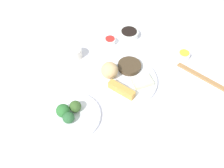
# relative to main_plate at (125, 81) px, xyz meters

# --- Properties ---
(tabletop) EXTENTS (2.20, 2.20, 0.02)m
(tabletop) POSITION_rel_main_plate_xyz_m (-0.04, -0.01, -0.02)
(tabletop) COLOR white
(tabletop) RESTS_ON ground
(main_plate) EXTENTS (0.26, 0.26, 0.02)m
(main_plate) POSITION_rel_main_plate_xyz_m (0.00, 0.00, 0.00)
(main_plate) COLOR white
(main_plate) RESTS_ON tabletop
(rice_scoop) EXTENTS (0.07, 0.07, 0.07)m
(rice_scoop) POSITION_rel_main_plate_xyz_m (0.04, -0.05, 0.04)
(rice_scoop) COLOR tan
(rice_scoop) RESTS_ON main_plate
(spring_roll) EXTENTS (0.06, 0.12, 0.03)m
(spring_roll) POSITION_rel_main_plate_xyz_m (0.05, 0.04, 0.02)
(spring_roll) COLOR gold
(spring_roll) RESTS_ON main_plate
(crab_rangoon_wonton) EXTENTS (0.09, 0.08, 0.02)m
(crab_rangoon_wonton) POSITION_rel_main_plate_xyz_m (-0.04, 0.05, 0.02)
(crab_rangoon_wonton) COLOR beige
(crab_rangoon_wonton) RESTS_ON main_plate
(stir_fry_heap) EXTENTS (0.10, 0.10, 0.02)m
(stir_fry_heap) POSITION_rel_main_plate_xyz_m (-0.05, -0.04, 0.02)
(stir_fry_heap) COLOR #423221
(stir_fry_heap) RESTS_ON main_plate
(broccoli_plate) EXTENTS (0.21, 0.21, 0.01)m
(broccoli_plate) POSITION_rel_main_plate_xyz_m (0.27, 0.02, -0.00)
(broccoli_plate) COLOR white
(broccoli_plate) RESTS_ON tabletop
(broccoli_floret_0) EXTENTS (0.05, 0.05, 0.05)m
(broccoli_floret_0) POSITION_rel_main_plate_xyz_m (0.29, -0.00, 0.03)
(broccoli_floret_0) COLOR #2C6B2F
(broccoli_floret_0) RESTS_ON broccoli_plate
(broccoli_floret_1) EXTENTS (0.04, 0.04, 0.04)m
(broccoli_floret_1) POSITION_rel_main_plate_xyz_m (0.24, 0.01, 0.03)
(broccoli_floret_1) COLOR #385A26
(broccoli_floret_1) RESTS_ON broccoli_plate
(broccoli_floret_2) EXTENTS (0.04, 0.04, 0.04)m
(broccoli_floret_2) POSITION_rel_main_plate_xyz_m (0.29, 0.03, 0.03)
(broccoli_floret_2) COLOR #2A5D31
(broccoli_floret_2) RESTS_ON broccoli_plate
(soy_sauce_bowl) EXTENTS (0.09, 0.09, 0.03)m
(soy_sauce_bowl) POSITION_rel_main_plate_xyz_m (-0.19, -0.22, 0.01)
(soy_sauce_bowl) COLOR white
(soy_sauce_bowl) RESTS_ON tabletop
(soy_sauce_bowl_liquid) EXTENTS (0.07, 0.07, 0.00)m
(soy_sauce_bowl_liquid) POSITION_rel_main_plate_xyz_m (-0.19, -0.22, 0.02)
(soy_sauce_bowl_liquid) COLOR black
(soy_sauce_bowl_liquid) RESTS_ON soy_sauce_bowl
(sauce_ramekin_hot_mustard) EXTENTS (0.05, 0.05, 0.03)m
(sauce_ramekin_hot_mustard) POSITION_rel_main_plate_xyz_m (-0.30, 0.04, 0.01)
(sauce_ramekin_hot_mustard) COLOR white
(sauce_ramekin_hot_mustard) RESTS_ON tabletop
(sauce_ramekin_hot_mustard_liquid) EXTENTS (0.04, 0.04, 0.00)m
(sauce_ramekin_hot_mustard_liquid) POSITION_rel_main_plate_xyz_m (-0.30, 0.04, 0.02)
(sauce_ramekin_hot_mustard_liquid) COLOR gold
(sauce_ramekin_hot_mustard_liquid) RESTS_ON sauce_ramekin_hot_mustard
(sauce_ramekin_sweet_and_sour) EXTENTS (0.05, 0.05, 0.03)m
(sauce_ramekin_sweet_and_sour) POSITION_rel_main_plate_xyz_m (-0.09, -0.23, 0.01)
(sauce_ramekin_sweet_and_sour) COLOR white
(sauce_ramekin_sweet_and_sour) RESTS_ON tabletop
(sauce_ramekin_sweet_and_sour_liquid) EXTENTS (0.04, 0.04, 0.00)m
(sauce_ramekin_sweet_and_sour_liquid) POSITION_rel_main_plate_xyz_m (-0.09, -0.23, 0.02)
(sauce_ramekin_sweet_and_sour_liquid) COLOR red
(sauce_ramekin_sweet_and_sour_liquid) RESTS_ON sauce_ramekin_sweet_and_sour
(teacup) EXTENTS (0.06, 0.06, 0.05)m
(teacup) POSITION_rel_main_plate_xyz_m (0.09, -0.25, 0.02)
(teacup) COLOR white
(teacup) RESTS_ON tabletop
(chopsticks_pair) EXTENTS (0.07, 0.23, 0.01)m
(chopsticks_pair) POSITION_rel_main_plate_xyz_m (-0.28, 0.17, -0.00)
(chopsticks_pair) COLOR #9F7142
(chopsticks_pair) RESTS_ON tabletop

